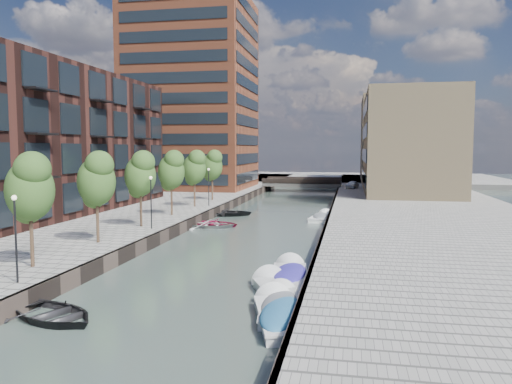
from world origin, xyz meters
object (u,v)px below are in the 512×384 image
(tree_6, at_px, (212,165))
(motorboat_2, at_px, (281,294))
(sloop_1, at_px, (54,320))
(tree_4, at_px, (171,169))
(motorboat_3, at_px, (290,275))
(tree_3, at_px, (140,173))
(motorboat_1, at_px, (280,306))
(sloop_4, at_px, (228,216))
(sloop_3, at_px, (209,228))
(motorboat_0, at_px, (280,315))
(car, at_px, (352,185))
(tree_5, at_px, (194,167))
(motorboat_4, at_px, (322,218))
(tree_1, at_px, (30,186))
(tree_2, at_px, (96,178))
(sloop_2, at_px, (216,226))
(bridge, at_px, (303,183))

(tree_6, bearing_deg, motorboat_2, -68.98)
(sloop_1, bearing_deg, tree_4, 33.59)
(motorboat_3, bearing_deg, tree_3, 142.34)
(tree_6, height_order, motorboat_1, tree_6)
(tree_6, bearing_deg, sloop_4, -60.21)
(sloop_3, relative_size, motorboat_0, 0.82)
(tree_3, bearing_deg, tree_4, 90.00)
(sloop_4, relative_size, car, 1.45)
(tree_5, height_order, motorboat_4, tree_5)
(tree_1, relative_size, motorboat_2, 0.99)
(tree_1, bearing_deg, tree_2, 90.00)
(tree_1, relative_size, sloop_1, 1.26)
(sloop_3, bearing_deg, motorboat_0, -161.98)
(motorboat_1, bearing_deg, car, 86.75)
(tree_4, bearing_deg, sloop_1, -80.62)
(sloop_1, bearing_deg, motorboat_4, 7.91)
(tree_3, distance_m, sloop_2, 9.97)
(bridge, relative_size, sloop_3, 2.77)
(sloop_2, distance_m, sloop_3, 1.12)
(sloop_3, height_order, motorboat_1, motorboat_1)
(tree_5, bearing_deg, tree_4, -90.00)
(tree_4, relative_size, car, 1.67)
(bridge, bearing_deg, car, -29.88)
(sloop_2, height_order, car, car)
(sloop_4, bearing_deg, motorboat_3, -168.03)
(sloop_1, distance_m, motorboat_2, 10.42)
(tree_6, distance_m, motorboat_4, 16.41)
(tree_3, relative_size, motorboat_2, 0.99)
(tree_2, bearing_deg, motorboat_4, 56.31)
(car, bearing_deg, tree_2, -94.19)
(motorboat_2, height_order, car, car)
(sloop_4, bearing_deg, motorboat_1, -171.23)
(sloop_1, relative_size, sloop_4, 0.91)
(tree_2, relative_size, tree_5, 1.00)
(motorboat_3, relative_size, motorboat_4, 1.09)
(motorboat_3, bearing_deg, motorboat_4, 89.15)
(tree_2, distance_m, sloop_1, 13.58)
(sloop_2, relative_size, sloop_4, 0.87)
(sloop_1, bearing_deg, tree_3, 36.99)
(tree_3, relative_size, car, 1.67)
(motorboat_4, bearing_deg, tree_2, -123.69)
(tree_4, bearing_deg, tree_1, -90.00)
(tree_6, bearing_deg, sloop_2, -72.99)
(sloop_2, xyz_separation_m, sloop_4, (-0.64, 7.47, 0.00))
(tree_6, xyz_separation_m, motorboat_0, (13.72, -37.94, -5.09))
(tree_6, height_order, car, tree_6)
(tree_3, xyz_separation_m, motorboat_2, (13.28, -13.54, -5.20))
(motorboat_1, bearing_deg, tree_4, 120.80)
(tree_4, height_order, sloop_1, tree_4)
(tree_6, xyz_separation_m, sloop_3, (3.87, -14.74, -5.31))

